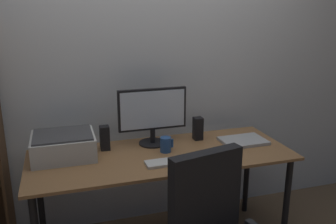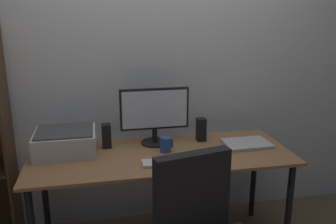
# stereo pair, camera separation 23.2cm
# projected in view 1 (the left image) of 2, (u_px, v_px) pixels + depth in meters

# --- Properties ---
(back_wall) EXTENTS (6.40, 0.10, 2.60)m
(back_wall) POSITION_uv_depth(u_px,v_px,m) (143.00, 61.00, 2.74)
(back_wall) COLOR silver
(back_wall) RESTS_ON ground
(desk) EXTENTS (1.76, 0.68, 0.74)m
(desk) POSITION_uv_depth(u_px,v_px,m) (162.00, 165.00, 2.46)
(desk) COLOR olive
(desk) RESTS_ON ground
(monitor) EXTENTS (0.49, 0.20, 0.41)m
(monitor) POSITION_uv_depth(u_px,v_px,m) (153.00, 113.00, 2.55)
(monitor) COLOR black
(monitor) RESTS_ON desk
(keyboard) EXTENTS (0.29, 0.11, 0.02)m
(keyboard) POSITION_uv_depth(u_px,v_px,m) (168.00, 162.00, 2.28)
(keyboard) COLOR silver
(keyboard) RESTS_ON desk
(mouse) EXTENTS (0.08, 0.11, 0.03)m
(mouse) POSITION_uv_depth(u_px,v_px,m) (199.00, 156.00, 2.35)
(mouse) COLOR black
(mouse) RESTS_ON desk
(coffee_mug) EXTENTS (0.09, 0.07, 0.10)m
(coffee_mug) POSITION_uv_depth(u_px,v_px,m) (166.00, 145.00, 2.45)
(coffee_mug) COLOR #285193
(coffee_mug) RESTS_ON desk
(laptop) EXTENTS (0.33, 0.24, 0.02)m
(laptop) POSITION_uv_depth(u_px,v_px,m) (243.00, 141.00, 2.64)
(laptop) COLOR #B7BABC
(laptop) RESTS_ON desk
(speaker_left) EXTENTS (0.06, 0.07, 0.17)m
(speaker_left) POSITION_uv_depth(u_px,v_px,m) (105.00, 138.00, 2.48)
(speaker_left) COLOR black
(speaker_left) RESTS_ON desk
(speaker_right) EXTENTS (0.06, 0.07, 0.17)m
(speaker_right) POSITION_uv_depth(u_px,v_px,m) (198.00, 128.00, 2.68)
(speaker_right) COLOR black
(speaker_right) RESTS_ON desk
(printer) EXTENTS (0.40, 0.34, 0.16)m
(printer) POSITION_uv_depth(u_px,v_px,m) (64.00, 145.00, 2.36)
(printer) COLOR silver
(printer) RESTS_ON desk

